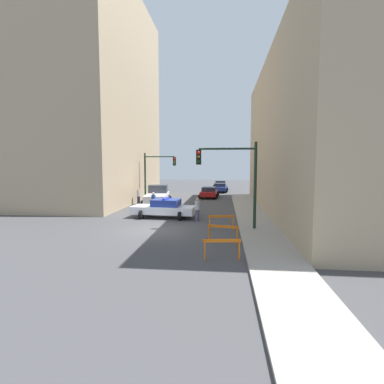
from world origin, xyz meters
name	(u,v)px	position (x,y,z in m)	size (l,w,h in m)	color
ground_plane	(157,230)	(0.00, 0.00, 0.00)	(120.00, 120.00, 0.00)	#424244
sidewalk_right	(261,232)	(6.20, 0.00, 0.06)	(2.40, 44.00, 0.12)	#9E998E
building_corner_left	(75,100)	(-12.00, 14.00, 10.90)	(14.00, 20.00, 21.80)	tan
building_right	(341,135)	(13.40, 8.00, 6.35)	(12.00, 28.00, 12.70)	tan
traffic_light_near	(236,172)	(4.73, 0.64, 3.53)	(3.64, 0.35, 5.20)	black
traffic_light_far	(155,170)	(-3.30, 13.91, 3.40)	(3.44, 0.35, 5.20)	black
police_car	(164,208)	(-0.38, 4.26, 0.72)	(4.84, 2.63, 1.52)	white
white_truck	(157,195)	(-2.54, 11.56, 0.91)	(3.01, 5.58, 1.90)	silver
parked_car_near	(209,192)	(2.29, 17.96, 0.67)	(2.38, 4.37, 1.31)	maroon
parked_car_mid	(220,188)	(3.49, 25.36, 0.67)	(2.39, 4.37, 1.31)	navy
parked_car_far	(220,185)	(3.43, 31.66, 0.67)	(2.39, 4.37, 1.31)	black
pedestrian_crossing	(153,202)	(-1.82, 6.87, 0.86)	(0.44, 0.44, 1.66)	#474C66
pedestrian_corner	(139,196)	(-4.39, 11.26, 0.86)	(0.50, 0.50, 1.66)	black
pedestrian_sidewalk	(197,209)	(2.21, 3.17, 0.86)	(0.50, 0.50, 1.66)	#474C66
barrier_front	(222,246)	(3.98, -5.29, 0.62)	(1.59, 0.37, 0.90)	orange
barrier_mid	(223,231)	(4.02, -2.43, 0.62)	(1.58, 0.46, 0.90)	orange
barrier_back	(222,220)	(3.91, 0.58, 0.62)	(1.59, 0.36, 0.90)	orange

